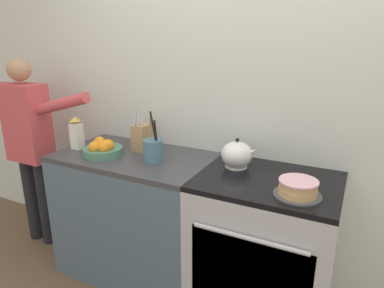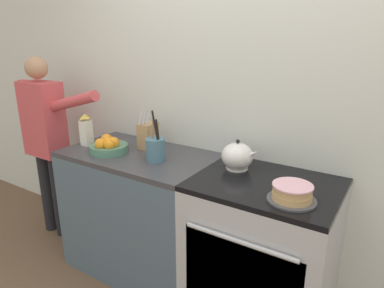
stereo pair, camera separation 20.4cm
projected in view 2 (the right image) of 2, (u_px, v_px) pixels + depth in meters
name	position (u px, v px, depth m)	size (l,w,h in m)	color
wall_back	(250.00, 98.00, 2.16)	(8.00, 0.04, 2.60)	silver
counter_cabinet	(141.00, 212.00, 2.49)	(1.06, 0.62, 0.91)	#4C6070
stove_range	(261.00, 253.00, 2.01)	(0.79, 0.66, 0.91)	#B7BABF
layer_cake	(292.00, 193.00, 1.65)	(0.24, 0.24, 0.09)	#4C4C51
tea_kettle	(238.00, 156.00, 2.05)	(0.23, 0.19, 0.19)	white
knife_block	(148.00, 136.00, 2.42)	(0.10, 0.13, 0.28)	tan
utensil_crock	(155.00, 149.00, 2.18)	(0.12, 0.12, 0.34)	#477084
fruit_bowl	(108.00, 146.00, 2.35)	(0.26, 0.26, 0.12)	#4C7F66
milk_carton	(86.00, 130.00, 2.49)	(0.07, 0.07, 0.23)	white
person_baker	(46.00, 134.00, 2.82)	(0.90, 0.20, 1.53)	black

